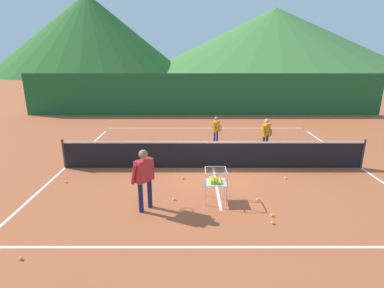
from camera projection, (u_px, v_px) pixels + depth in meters
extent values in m
plane|color=#B25633|center=(212.00, 168.00, 10.65)|extent=(120.00, 120.00, 0.00)
cube|color=white|center=(227.00, 247.00, 6.28)|extent=(10.56, 0.08, 0.01)
cube|color=white|center=(205.00, 128.00, 16.30)|extent=(10.56, 0.08, 0.01)
cube|color=white|center=(64.00, 168.00, 10.63)|extent=(0.08, 10.47, 0.01)
cube|color=white|center=(360.00, 167.00, 10.66)|extent=(0.08, 10.47, 0.01)
cube|color=white|center=(212.00, 168.00, 10.65)|extent=(0.08, 6.07, 0.01)
cylinder|color=#333338|center=(63.00, 154.00, 10.48)|extent=(0.08, 0.08, 1.05)
cylinder|color=#333338|center=(362.00, 154.00, 10.51)|extent=(0.08, 0.08, 1.05)
cube|color=black|center=(212.00, 156.00, 10.51)|extent=(10.44, 0.02, 0.92)
cube|color=white|center=(213.00, 142.00, 10.37)|extent=(10.44, 0.03, 0.06)
cylinder|color=#191E4C|center=(140.00, 197.00, 7.57)|extent=(0.12, 0.12, 0.81)
cylinder|color=#191E4C|center=(149.00, 193.00, 7.80)|extent=(0.12, 0.12, 0.81)
cube|color=#B2262D|center=(143.00, 170.00, 7.49)|extent=(0.48, 0.52, 0.57)
sphere|color=#996B4C|center=(142.00, 154.00, 7.36)|extent=(0.22, 0.22, 0.22)
cylinder|color=#B2262D|center=(133.00, 174.00, 7.33)|extent=(0.23, 0.20, 0.56)
cylinder|color=#B2262D|center=(150.00, 168.00, 7.73)|extent=(0.18, 0.17, 0.56)
torus|color=#262628|center=(143.00, 168.00, 7.90)|extent=(0.20, 0.24, 0.29)
cylinder|color=black|center=(150.00, 170.00, 7.75)|extent=(0.19, 0.16, 0.03)
cylinder|color=navy|center=(216.00, 137.00, 13.41)|extent=(0.09, 0.09, 0.62)
cylinder|color=navy|center=(213.00, 138.00, 13.21)|extent=(0.09, 0.09, 0.62)
cube|color=orange|center=(215.00, 126.00, 13.16)|extent=(0.35, 0.41, 0.44)
sphere|color=#996B4C|center=(215.00, 119.00, 13.06)|extent=(0.17, 0.17, 0.17)
cylinder|color=orange|center=(218.00, 126.00, 13.31)|extent=(0.18, 0.15, 0.43)
cylinder|color=orange|center=(213.00, 128.00, 12.98)|extent=(0.14, 0.13, 0.43)
torus|color=#262628|center=(219.00, 128.00, 12.84)|extent=(0.18, 0.26, 0.29)
cylinder|color=black|center=(214.00, 128.00, 12.96)|extent=(0.20, 0.14, 0.03)
cylinder|color=black|center=(266.00, 142.00, 12.52)|extent=(0.10, 0.10, 0.68)
cylinder|color=black|center=(263.00, 144.00, 12.34)|extent=(0.10, 0.10, 0.68)
cube|color=orange|center=(265.00, 129.00, 12.26)|extent=(0.41, 0.42, 0.48)
sphere|color=#DBAD84|center=(266.00, 121.00, 12.16)|extent=(0.19, 0.19, 0.19)
cylinder|color=orange|center=(269.00, 129.00, 12.40)|extent=(0.18, 0.18, 0.46)
cylinder|color=orange|center=(263.00, 131.00, 12.09)|extent=(0.15, 0.15, 0.47)
torus|color=#262628|center=(269.00, 133.00, 11.92)|extent=(0.22, 0.23, 0.29)
cylinder|color=black|center=(263.00, 132.00, 12.08)|extent=(0.18, 0.17, 0.03)
cylinder|color=#B7B7BC|center=(204.00, 181.00, 8.42)|extent=(0.02, 0.02, 0.89)
cylinder|color=#B7B7BC|center=(224.00, 181.00, 8.42)|extent=(0.02, 0.02, 0.89)
cylinder|color=#B7B7BC|center=(205.00, 190.00, 7.88)|extent=(0.02, 0.02, 0.89)
cylinder|color=#B7B7BC|center=(226.00, 190.00, 7.88)|extent=(0.02, 0.02, 0.89)
cube|color=#B7B7BC|center=(215.00, 182.00, 8.12)|extent=(0.56, 0.56, 0.01)
cube|color=#B7B7BC|center=(214.00, 167.00, 8.29)|extent=(0.56, 0.02, 0.02)
cube|color=#B7B7BC|center=(216.00, 175.00, 7.75)|extent=(0.56, 0.02, 0.02)
cube|color=#B7B7BC|center=(205.00, 171.00, 8.02)|extent=(0.02, 0.56, 0.02)
cube|color=#B7B7BC|center=(225.00, 171.00, 8.02)|extent=(0.02, 0.56, 0.02)
sphere|color=yellow|center=(210.00, 183.00, 7.98)|extent=(0.07, 0.07, 0.07)
sphere|color=yellow|center=(210.00, 182.00, 8.05)|extent=(0.07, 0.07, 0.07)
sphere|color=yellow|center=(210.00, 181.00, 8.11)|extent=(0.07, 0.07, 0.07)
sphere|color=yellow|center=(210.00, 180.00, 8.17)|extent=(0.07, 0.07, 0.07)
sphere|color=yellow|center=(210.00, 179.00, 8.23)|extent=(0.07, 0.07, 0.07)
sphere|color=yellow|center=(212.00, 183.00, 7.98)|extent=(0.07, 0.07, 0.07)
sphere|color=yellow|center=(213.00, 182.00, 8.05)|extent=(0.07, 0.07, 0.07)
sphere|color=yellow|center=(213.00, 181.00, 8.11)|extent=(0.07, 0.07, 0.07)
sphere|color=yellow|center=(212.00, 180.00, 8.17)|extent=(0.07, 0.07, 0.07)
sphere|color=yellow|center=(212.00, 179.00, 8.23)|extent=(0.07, 0.07, 0.07)
sphere|color=yellow|center=(215.00, 183.00, 7.99)|extent=(0.07, 0.07, 0.07)
sphere|color=yellow|center=(215.00, 182.00, 8.06)|extent=(0.07, 0.07, 0.07)
sphere|color=yellow|center=(215.00, 181.00, 8.11)|extent=(0.07, 0.07, 0.07)
sphere|color=yellow|center=(214.00, 180.00, 8.18)|extent=(0.07, 0.07, 0.07)
sphere|color=yellow|center=(214.00, 179.00, 8.24)|extent=(0.07, 0.07, 0.07)
sphere|color=yellow|center=(218.00, 183.00, 7.99)|extent=(0.07, 0.07, 0.07)
sphere|color=yellow|center=(217.00, 182.00, 8.05)|extent=(0.07, 0.07, 0.07)
sphere|color=yellow|center=(217.00, 181.00, 8.11)|extent=(0.07, 0.07, 0.07)
sphere|color=yellow|center=(217.00, 180.00, 8.17)|extent=(0.07, 0.07, 0.07)
sphere|color=yellow|center=(217.00, 179.00, 8.23)|extent=(0.07, 0.07, 0.07)
sphere|color=yellow|center=(220.00, 183.00, 7.98)|extent=(0.07, 0.07, 0.07)
sphere|color=yellow|center=(220.00, 182.00, 8.05)|extent=(0.07, 0.07, 0.07)
sphere|color=yellow|center=(219.00, 181.00, 8.11)|extent=(0.07, 0.07, 0.07)
sphere|color=yellow|center=(219.00, 180.00, 8.17)|extent=(0.07, 0.07, 0.07)
sphere|color=yellow|center=(219.00, 179.00, 8.23)|extent=(0.07, 0.07, 0.07)
sphere|color=yellow|center=(210.00, 181.00, 7.97)|extent=(0.07, 0.07, 0.07)
sphere|color=yellow|center=(210.00, 180.00, 8.03)|extent=(0.07, 0.07, 0.07)
sphere|color=yellow|center=(210.00, 179.00, 8.10)|extent=(0.07, 0.07, 0.07)
sphere|color=yellow|center=(210.00, 178.00, 8.15)|extent=(0.07, 0.07, 0.07)
sphere|color=yellow|center=(209.00, 177.00, 8.22)|extent=(0.07, 0.07, 0.07)
sphere|color=yellow|center=(213.00, 181.00, 7.97)|extent=(0.07, 0.07, 0.07)
sphere|color=yellow|center=(212.00, 180.00, 8.03)|extent=(0.07, 0.07, 0.07)
sphere|color=yellow|center=(212.00, 179.00, 8.10)|extent=(0.07, 0.07, 0.07)
sphere|color=yellow|center=(212.00, 178.00, 8.15)|extent=(0.07, 0.07, 0.07)
sphere|color=yellow|center=(212.00, 177.00, 8.22)|extent=(0.07, 0.07, 0.07)
sphere|color=yellow|center=(215.00, 181.00, 7.97)|extent=(0.07, 0.07, 0.07)
sphere|color=yellow|center=(215.00, 180.00, 8.03)|extent=(0.07, 0.07, 0.07)
sphere|color=yellow|center=(215.00, 179.00, 8.10)|extent=(0.07, 0.07, 0.07)
sphere|color=yellow|center=(215.00, 178.00, 8.16)|extent=(0.07, 0.07, 0.07)
sphere|color=yellow|center=(257.00, 199.00, 8.28)|extent=(0.07, 0.07, 0.07)
sphere|color=yellow|center=(271.00, 215.00, 7.46)|extent=(0.07, 0.07, 0.07)
sphere|color=yellow|center=(20.00, 259.00, 5.87)|extent=(0.07, 0.07, 0.07)
sphere|color=yellow|center=(182.00, 178.00, 9.69)|extent=(0.07, 0.07, 0.07)
sphere|color=yellow|center=(271.00, 222.00, 7.14)|extent=(0.07, 0.07, 0.07)
sphere|color=yellow|center=(145.00, 181.00, 9.45)|extent=(0.07, 0.07, 0.07)
sphere|color=yellow|center=(65.00, 182.00, 9.39)|extent=(0.07, 0.07, 0.07)
sphere|color=yellow|center=(215.00, 175.00, 9.95)|extent=(0.07, 0.07, 0.07)
sphere|color=yellow|center=(173.00, 199.00, 8.27)|extent=(0.07, 0.07, 0.07)
sphere|color=yellow|center=(284.00, 178.00, 9.71)|extent=(0.07, 0.07, 0.07)
cube|color=#1E5B2D|center=(203.00, 95.00, 19.37)|extent=(23.22, 0.08, 2.70)
cone|color=#427A38|center=(273.00, 40.00, 68.28)|extent=(58.78, 58.78, 13.75)
cone|color=#2D6628|center=(89.00, 34.00, 61.25)|extent=(39.00, 39.00, 15.46)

